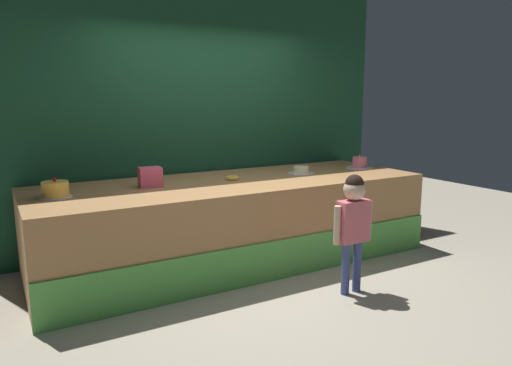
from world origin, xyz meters
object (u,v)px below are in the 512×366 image
at_px(cake_left, 55,190).
at_px(pink_box, 150,177).
at_px(cake_right, 359,163).
at_px(donut, 232,178).
at_px(cake_center, 301,171).
at_px(child_figure, 353,217).

bearing_deg(cake_left, pink_box, 6.25).
distance_m(pink_box, cake_left, 0.86).
bearing_deg(cake_right, pink_box, 178.11).
height_order(pink_box, cake_right, pink_box).
height_order(donut, cake_center, cake_center).
bearing_deg(pink_box, cake_left, -173.75).
distance_m(pink_box, cake_center, 1.72).
bearing_deg(cake_left, cake_right, 0.15).
bearing_deg(pink_box, cake_center, -2.49).
bearing_deg(child_figure, pink_box, 134.46).
relative_size(child_figure, cake_center, 3.65).
height_order(cake_center, cake_right, cake_right).
height_order(child_figure, donut, child_figure).
height_order(cake_left, cake_right, same).
distance_m(donut, cake_left, 1.72).
distance_m(cake_left, cake_center, 2.57).
height_order(donut, cake_left, cake_left).
distance_m(donut, cake_right, 1.72).
height_order(pink_box, cake_left, pink_box).
xyz_separation_m(cake_left, cake_right, (3.43, 0.01, -0.01)).
bearing_deg(cake_left, cake_center, 0.43).
bearing_deg(donut, cake_left, -178.54).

